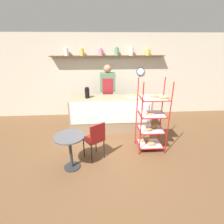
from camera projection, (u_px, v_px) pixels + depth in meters
ground_plane at (113, 149)px, 4.25m from camera, size 14.00×14.00×0.00m
back_wall at (108, 76)px, 5.87m from camera, size 10.00×0.30×2.70m
display_counter at (110, 114)px, 5.04m from camera, size 2.26×0.69×0.98m
pastry_rack at (152, 121)px, 4.03m from camera, size 0.63×0.51×1.70m
person_worker at (108, 92)px, 5.37m from camera, size 0.45×0.24×1.81m
cafe_table at (70, 145)px, 3.45m from camera, size 0.60×0.60×0.75m
cafe_chair at (96, 137)px, 3.71m from camera, size 0.53×0.53×0.89m
coffee_carafe at (87, 93)px, 4.79m from camera, size 0.13×0.13×0.31m
donut_tray_counter at (133, 96)px, 4.96m from camera, size 0.39×0.29×0.05m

